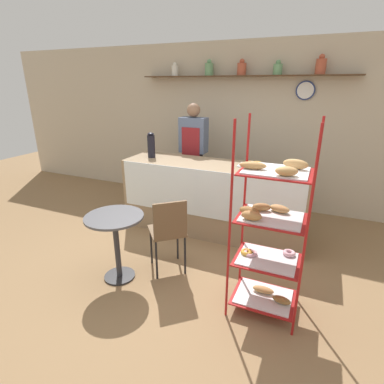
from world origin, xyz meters
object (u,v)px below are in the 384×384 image
(pastry_rack, at_px, (269,231))
(coffee_carafe, at_px, (151,145))
(donut_tray_counter, at_px, (257,165))
(cafe_chair, at_px, (169,228))
(cafe_table, at_px, (116,232))
(person_worker, at_px, (193,154))

(pastry_rack, xyz_separation_m, coffee_carafe, (-1.97, 1.33, 0.37))
(coffee_carafe, height_order, donut_tray_counter, coffee_carafe)
(coffee_carafe, bearing_deg, donut_tray_counter, 3.74)
(cafe_chair, bearing_deg, coffee_carafe, -94.06)
(pastry_rack, height_order, cafe_chair, pastry_rack)
(cafe_table, bearing_deg, coffee_carafe, 105.63)
(person_worker, xyz_separation_m, cafe_table, (0.00, -2.09, -0.41))
(donut_tray_counter, bearing_deg, person_worker, 155.67)
(person_worker, relative_size, cafe_table, 2.35)
(person_worker, xyz_separation_m, coffee_carafe, (-0.41, -0.62, 0.22))
(cafe_chair, relative_size, coffee_carafe, 2.45)
(cafe_table, relative_size, donut_tray_counter, 1.78)
(pastry_rack, bearing_deg, cafe_table, -174.61)
(coffee_carafe, bearing_deg, pastry_rack, -33.98)
(person_worker, bearing_deg, cafe_table, -89.91)
(pastry_rack, height_order, coffee_carafe, pastry_rack)
(person_worker, bearing_deg, pastry_rack, -51.24)
(cafe_chair, relative_size, donut_tray_counter, 2.14)
(pastry_rack, distance_m, donut_tray_counter, 1.51)
(cafe_table, distance_m, coffee_carafe, 1.66)
(cafe_table, xyz_separation_m, coffee_carafe, (-0.41, 1.48, 0.64))
(person_worker, relative_size, cafe_chair, 1.96)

